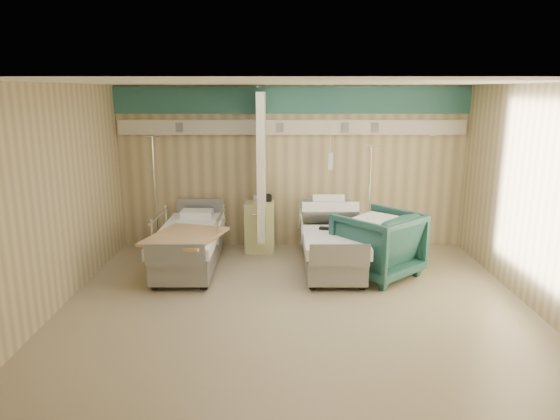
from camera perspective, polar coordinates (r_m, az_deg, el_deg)
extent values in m
cube|color=gray|center=(6.66, 1.73, -10.46)|extent=(6.00, 5.00, 0.00)
cube|color=tan|center=(8.69, 1.33, 4.85)|extent=(6.00, 0.04, 2.80)
cube|color=tan|center=(3.82, 2.94, -6.48)|extent=(6.00, 0.04, 2.80)
cube|color=tan|center=(6.83, -24.23, 1.28)|extent=(0.04, 5.00, 2.80)
cube|color=tan|center=(7.00, 27.21, 1.24)|extent=(0.04, 5.00, 2.80)
cube|color=white|center=(6.09, 1.92, 14.38)|extent=(6.00, 5.00, 0.04)
cube|color=#2A635F|center=(8.57, 1.38, 12.45)|extent=(6.00, 0.04, 0.45)
cube|color=beige|center=(8.56, 1.36, 9.44)|extent=(5.88, 0.08, 0.25)
cylinder|color=silver|center=(7.69, -2.30, 13.89)|extent=(0.03, 1.80, 0.03)
cube|color=beige|center=(8.13, -2.12, 5.03)|extent=(0.12, 0.90, 2.35)
cube|color=#D5D185|center=(8.60, -2.33, -1.89)|extent=(0.50, 0.48, 0.85)
imported|color=#1E4B45|center=(7.55, 11.09, -3.82)|extent=(1.50, 1.50, 0.98)
cube|color=white|center=(7.42, 11.08, 0.11)|extent=(0.92, 0.92, 0.08)
cylinder|color=silver|center=(8.92, 9.93, -4.28)|extent=(0.33, 0.33, 0.03)
cylinder|color=silver|center=(8.69, 10.17, 1.33)|extent=(0.03, 0.03, 1.81)
cylinder|color=silver|center=(8.55, 10.42, 7.28)|extent=(0.22, 0.03, 0.03)
cylinder|color=silver|center=(9.01, -13.72, -4.29)|extent=(0.35, 0.35, 0.03)
cylinder|color=silver|center=(8.77, -14.07, 1.74)|extent=(0.03, 0.03, 1.96)
cylinder|color=silver|center=(8.63, -14.44, 8.14)|extent=(0.24, 0.03, 0.03)
cube|color=black|center=(7.67, 5.20, -2.11)|extent=(0.20, 0.13, 0.04)
cube|color=tan|center=(7.36, -10.79, -2.97)|extent=(1.21, 1.37, 0.04)
cube|color=black|center=(8.56, -1.78, 1.38)|extent=(0.25, 0.20, 0.12)
cylinder|color=white|center=(8.44, -2.73, 1.28)|extent=(0.13, 0.13, 0.14)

